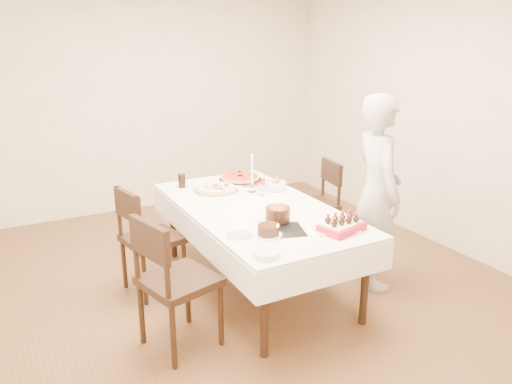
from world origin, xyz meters
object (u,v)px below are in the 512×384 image
chair_left_savory (152,239)px  chair_right_savory (314,205)px  pizza_pepperoni (240,177)px  birthday_cake (278,210)px  strawberry_box (342,226)px  taper_candle (252,172)px  chair_left_dessert (179,281)px  layer_cake (268,230)px  dining_table (256,247)px  person (377,193)px  cola_glass (182,181)px  pasta_bowl (275,185)px  pizza_white (216,189)px

chair_left_savory → chair_right_savory: bearing=173.1°
pizza_pepperoni → birthday_cake: 1.25m
strawberry_box → taper_candle: bearing=96.3°
chair_left_dessert → layer_cake: chair_left_dessert is taller
birthday_cake → chair_right_savory: bearing=42.8°
chair_left_dessert → birthday_cake: (0.87, 0.12, 0.34)m
dining_table → person: (0.96, -0.43, 0.48)m
taper_candle → cola_glass: 0.70m
taper_candle → dining_table: bearing=-113.4°
chair_right_savory → pasta_bowl: bearing=-157.3°
pizza_white → pizza_pepperoni: same height
strawberry_box → pizza_pepperoni: bearing=91.7°
chair_right_savory → pizza_white: 1.12m
pasta_bowl → layer_cake: layer_cake is taller
dining_table → chair_left_savory: 0.90m
taper_candle → layer_cake: size_ratio=1.84×
strawberry_box → chair_left_dessert: bearing=167.6°
chair_left_savory → strawberry_box: 1.64m
pizza_white → pizza_pepperoni: size_ratio=1.00×
chair_right_savory → taper_candle: taper_candle is taller
taper_candle → cola_glass: size_ratio=2.85×
chair_left_dessert → pasta_bowl: (1.30, 0.88, 0.28)m
chair_left_dessert → taper_candle: 1.48m
taper_candle → strawberry_box: 1.21m
birthday_cake → strawberry_box: bearing=-49.8°
birthday_cake → strawberry_box: birthday_cake is taller
birthday_cake → strawberry_box: size_ratio=0.58×
pasta_bowl → taper_candle: 0.27m
dining_table → chair_left_dessert: 1.05m
pasta_bowl → taper_candle: size_ratio=0.55×
cola_glass → strawberry_box: bearing=-67.9°
chair_right_savory → birthday_cake: 1.39m
chair_left_savory → birthday_cake: (0.79, -0.77, 0.37)m
chair_left_savory → pizza_pepperoni: (1.08, 0.45, 0.29)m
person → chair_left_dessert: bearing=110.0°
pizza_pepperoni → strawberry_box: size_ratio=1.28×
chair_left_savory → taper_candle: (0.99, 0.03, 0.46)m
person → layer_cake: 1.20m
person → pasta_bowl: person is taller
dining_table → person: size_ratio=1.25×
chair_left_savory → cola_glass: bearing=-145.2°
layer_cake → person: bearing=8.7°
strawberry_box → pizza_white: bearing=107.3°
dining_table → taper_candle: size_ratio=5.73×
dining_table → pasta_bowl: pasta_bowl is taller
chair_left_dessert → birthday_cake: size_ratio=5.20×
chair_left_dessert → taper_candle: taper_candle is taller
pizza_pepperoni → layer_cake: (-0.48, -1.43, 0.02)m
chair_left_dessert → layer_cake: 0.73m
taper_candle → person: bearing=-46.5°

